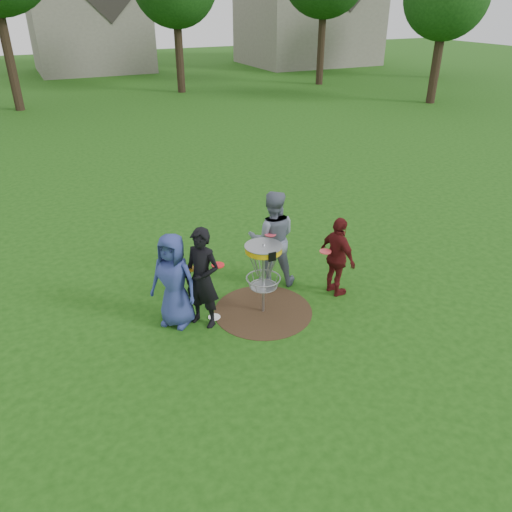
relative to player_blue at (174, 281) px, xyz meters
name	(u,v)px	position (x,y,z in m)	size (l,w,h in m)	color
ground	(263,311)	(1.52, -0.35, -0.85)	(100.00, 100.00, 0.00)	#19470F
dirt_patch	(263,311)	(1.52, -0.35, -0.85)	(1.80, 1.80, 0.01)	#47331E
player_blue	(174,281)	(0.00, 0.00, 0.00)	(0.83, 0.54, 1.71)	navy
player_black	(202,278)	(0.43, -0.23, 0.05)	(0.66, 0.43, 1.81)	black
player_grey	(272,238)	(2.15, 0.53, 0.11)	(0.94, 0.73, 1.93)	slate
player_maroon	(338,257)	(3.07, -0.38, -0.07)	(0.92, 0.38, 1.57)	#571315
disc_on_grass	(214,317)	(0.64, -0.16, -0.84)	(0.22, 0.22, 0.02)	white
disc_golf_basket	(263,262)	(1.52, -0.35, 0.17)	(0.66, 0.67, 1.38)	#9EA0A5
held_discs	(253,254)	(1.44, -0.10, 0.22)	(2.73, 0.90, 0.24)	orange
house_row	(117,11)	(6.30, 32.72, 3.29)	(44.50, 10.65, 11.62)	gray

